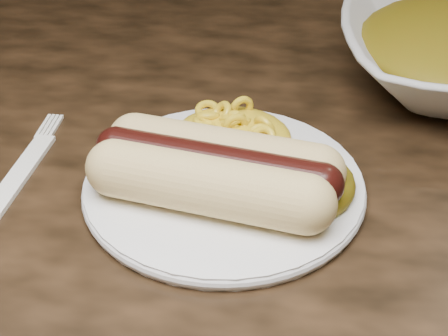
# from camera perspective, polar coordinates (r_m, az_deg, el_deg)

# --- Properties ---
(table) EXTENTS (1.60, 0.90, 0.75)m
(table) POSITION_cam_1_polar(r_m,az_deg,el_deg) (0.65, -3.71, -1.37)
(table) COLOR #3F2917
(table) RESTS_ON floor
(plate) EXTENTS (0.21, 0.21, 0.01)m
(plate) POSITION_cam_1_polar(r_m,az_deg,el_deg) (0.49, -0.00, -1.45)
(plate) COLOR white
(plate) RESTS_ON table
(hotdog) EXTENTS (0.15, 0.09, 0.04)m
(hotdog) POSITION_cam_1_polar(r_m,az_deg,el_deg) (0.46, -0.72, -0.10)
(hotdog) COLOR #F7E288
(hotdog) RESTS_ON plate
(mac_and_cheese) EXTENTS (0.11, 0.11, 0.03)m
(mac_and_cheese) POSITION_cam_1_polar(r_m,az_deg,el_deg) (0.51, 0.69, 3.79)
(mac_and_cheese) COLOR yellow
(mac_and_cheese) RESTS_ON plate
(sour_cream) EXTENTS (0.05, 0.05, 0.03)m
(sour_cream) POSITION_cam_1_polar(r_m,az_deg,el_deg) (0.50, -7.74, 1.82)
(sour_cream) COLOR silver
(sour_cream) RESTS_ON plate
(taco_salad) EXTENTS (0.09, 0.08, 0.04)m
(taco_salad) POSITION_cam_1_polar(r_m,az_deg,el_deg) (0.47, 5.65, -0.31)
(taco_salad) COLOR #A94908
(taco_salad) RESTS_ON plate
(fork) EXTENTS (0.03, 0.14, 0.00)m
(fork) POSITION_cam_1_polar(r_m,az_deg,el_deg) (0.52, -16.61, -0.47)
(fork) COLOR white
(fork) RESTS_ON table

